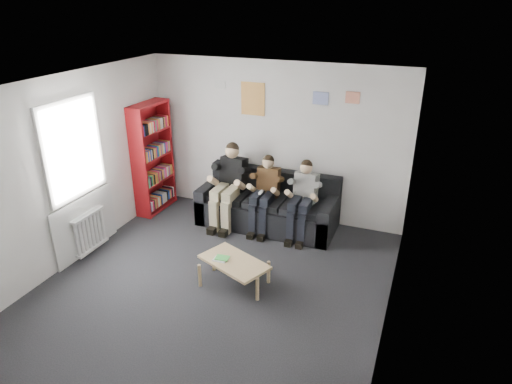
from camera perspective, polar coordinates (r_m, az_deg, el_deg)
room_shell at (r=5.65m, az=-6.06°, el=-0.76°), size 5.00×5.00×5.00m
sofa at (r=7.78m, az=1.56°, el=-1.88°), size 2.31×0.94×0.89m
bookshelf at (r=8.31m, az=-12.72°, el=4.18°), size 0.30×0.89×1.97m
coffee_table at (r=6.22m, az=-2.75°, el=-8.94°), size 0.93×0.51×0.37m
game_cases at (r=6.22m, az=-4.39°, el=-8.30°), size 0.20×0.16×0.03m
person_left at (r=7.68m, az=-3.47°, el=0.79°), size 0.43×0.91×1.40m
person_middle at (r=7.47m, az=1.05°, el=-0.25°), size 0.36×0.77×1.27m
person_right at (r=7.29m, az=5.79°, el=-1.01°), size 0.36×0.77×1.27m
radiator at (r=7.39m, az=-20.03°, el=-4.65°), size 0.10×0.64×0.60m
window at (r=7.15m, az=-21.23°, el=0.27°), size 0.05×1.30×2.36m
poster_large at (r=7.75m, az=-0.39°, el=11.56°), size 0.42×0.01×0.55m
poster_blue at (r=7.39m, az=8.08°, el=11.52°), size 0.25×0.01×0.20m
poster_pink at (r=7.28m, az=11.99°, el=11.47°), size 0.22×0.01×0.18m
poster_sign at (r=7.95m, az=-4.52°, el=13.27°), size 0.20×0.01×0.14m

